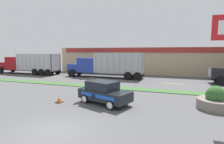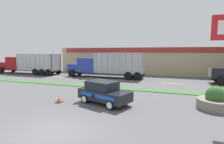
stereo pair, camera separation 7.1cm
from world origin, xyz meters
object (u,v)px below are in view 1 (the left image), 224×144
traffic_cone (59,99)px  stone_planter (215,101)px  rally_car (104,92)px  dump_truck_lead (99,66)px  dump_truck_trail (24,65)px

traffic_cone → stone_planter: bearing=11.3°
rally_car → traffic_cone: rally_car is taller
rally_car → dump_truck_lead: bearing=115.0°
dump_truck_trail → rally_car: (20.09, -12.10, -0.70)m
dump_truck_trail → stone_planter: dump_truck_trail is taller
dump_truck_lead → dump_truck_trail: dump_truck_lead is taller
dump_truck_trail → traffic_cone: dump_truck_trail is taller
rally_car → stone_planter: size_ratio=1.86×
dump_truck_lead → dump_truck_trail: (-14.26, -0.40, -0.06)m
dump_truck_lead → traffic_cone: bearing=-79.6°
dump_truck_lead → rally_car: size_ratio=2.71×
stone_planter → rally_car: bearing=-170.2°
traffic_cone → dump_truck_trail: bearing=142.2°
stone_planter → dump_truck_trail: bearing=158.8°
stone_planter → traffic_cone: (-11.01, -2.21, -0.29)m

